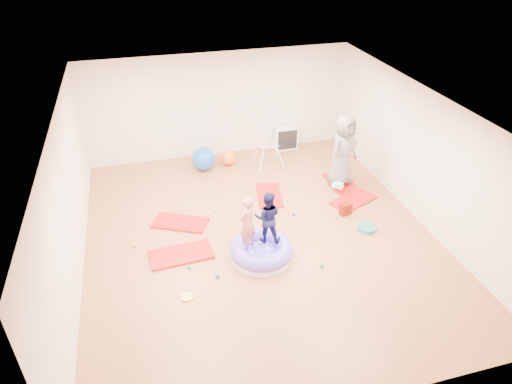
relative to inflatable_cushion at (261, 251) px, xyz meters
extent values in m
cube|color=#9B6042|center=(0.16, 0.66, -0.15)|extent=(7.00, 8.00, 0.01)
cube|color=white|center=(0.16, 0.66, 2.65)|extent=(7.00, 8.00, 0.01)
cube|color=silver|center=(0.16, 4.66, 1.25)|extent=(7.00, 0.01, 2.80)
cube|color=silver|center=(0.16, -3.34, 1.25)|extent=(7.00, 0.01, 2.80)
cube|color=silver|center=(-3.34, 0.66, 1.25)|extent=(0.01, 8.00, 2.80)
cube|color=silver|center=(3.66, 0.66, 1.25)|extent=(0.01, 8.00, 2.80)
cube|color=red|center=(-1.51, 0.46, -0.13)|extent=(1.26, 0.69, 0.05)
cube|color=red|center=(-1.38, 1.55, -0.13)|extent=(1.28, 1.02, 0.05)
cube|color=red|center=(0.80, 2.11, -0.13)|extent=(0.74, 1.17, 0.05)
cube|color=red|center=(2.62, 1.38, -0.13)|extent=(1.21, 0.92, 0.05)
cube|color=red|center=(2.69, 2.14, -0.13)|extent=(0.58, 1.15, 0.05)
cylinder|color=white|center=(0.00, 0.00, -0.08)|extent=(1.19, 1.19, 0.13)
torus|color=#6751D9|center=(0.00, 0.00, 0.04)|extent=(1.23, 1.23, 0.33)
ellipsoid|color=#6751D9|center=(0.00, 0.00, -0.04)|extent=(0.65, 0.65, 0.29)
imported|color=#C7626B|center=(-0.28, 0.01, 0.77)|extent=(0.49, 0.46, 1.12)
imported|color=#12123E|center=(0.15, 0.12, 0.74)|extent=(0.62, 0.55, 1.07)
imported|color=slate|center=(2.64, 2.20, 0.78)|extent=(1.02, 0.90, 1.76)
ellipsoid|color=#AAD9E8|center=(2.46, 1.94, -0.01)|extent=(0.33, 0.21, 0.19)
sphere|color=tan|center=(2.46, 1.79, 0.01)|extent=(0.15, 0.15, 0.15)
sphere|color=#BE1C3E|center=(0.69, 2.02, -0.11)|extent=(0.07, 0.07, 0.07)
sphere|color=yellow|center=(-2.37, 1.00, -0.11)|extent=(0.07, 0.07, 0.07)
sphere|color=yellow|center=(-0.34, 2.43, -0.11)|extent=(0.07, 0.07, 0.07)
sphere|color=yellow|center=(-0.57, 1.80, -0.11)|extent=(0.07, 0.07, 0.07)
sphere|color=#1B58AB|center=(-0.94, -0.35, -0.11)|extent=(0.07, 0.07, 0.07)
sphere|color=green|center=(1.03, -0.57, -0.11)|extent=(0.07, 0.07, 0.07)
sphere|color=#1B58AB|center=(1.09, 1.20, -0.11)|extent=(0.07, 0.07, 0.07)
sphere|color=green|center=(-1.41, 0.04, -0.11)|extent=(0.07, 0.07, 0.07)
sphere|color=#1B58AB|center=(-0.47, 3.83, 0.16)|extent=(0.61, 0.61, 0.61)
sphere|color=orange|center=(0.20, 3.93, 0.06)|extent=(0.42, 0.42, 0.42)
cylinder|color=white|center=(0.95, 3.35, 0.14)|extent=(0.21, 0.21, 0.55)
cylinder|color=white|center=(0.95, 3.82, 0.14)|extent=(0.21, 0.21, 0.55)
cylinder|color=white|center=(1.47, 3.35, 0.14)|extent=(0.21, 0.21, 0.55)
cylinder|color=white|center=(1.47, 3.82, 0.14)|extent=(0.21, 0.21, 0.55)
cylinder|color=white|center=(1.21, 3.59, 0.39)|extent=(0.54, 0.03, 0.03)
sphere|color=#BE1C3E|center=(0.94, 3.59, 0.39)|extent=(0.06, 0.06, 0.06)
sphere|color=#1B58AB|center=(1.48, 3.59, 0.39)|extent=(0.06, 0.06, 0.06)
cube|color=white|center=(1.98, 4.46, 0.17)|extent=(0.65, 0.31, 0.65)
cube|color=black|center=(1.98, 4.31, 0.17)|extent=(0.56, 0.02, 0.56)
cube|color=white|center=(1.98, 4.42, 0.17)|extent=(0.02, 0.22, 0.57)
cube|color=white|center=(1.98, 4.42, 0.17)|extent=(0.57, 0.22, 0.02)
cylinder|color=#227478|center=(2.40, 0.29, -0.11)|extent=(0.39, 0.39, 0.09)
cube|color=red|center=(2.21, 0.94, -0.01)|extent=(0.27, 0.20, 0.29)
cylinder|color=yellow|center=(-1.55, -0.72, -0.13)|extent=(0.22, 0.22, 0.03)
camera|label=1|loc=(-1.92, -6.64, 5.61)|focal=32.00mm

